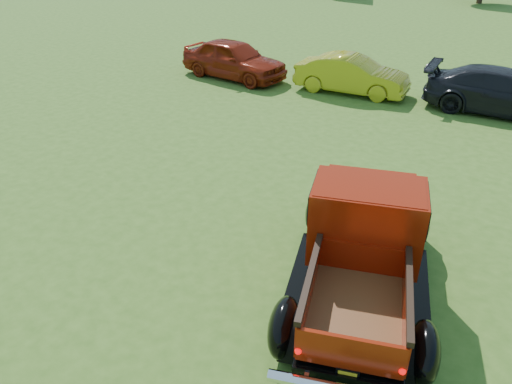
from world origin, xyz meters
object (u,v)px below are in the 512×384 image
Objects in this scene: pickup_truck at (364,237)px; show_car_red at (234,59)px; show_car_yellow at (352,75)px; show_car_grey at (503,92)px.

pickup_truck reaches higher than show_car_red.
show_car_yellow is (4.21, 0.74, -0.07)m from show_car_red.
pickup_truck is 11.63m from show_car_red.
show_car_grey is (0.33, 9.52, -0.18)m from pickup_truck.
show_car_red is at bearing 93.19° from show_car_yellow.
show_car_grey is at bearing 68.81° from pickup_truck.
show_car_grey is at bearing -88.11° from show_car_yellow.
pickup_truck is 1.35× the size of show_car_yellow.
show_car_red reaches higher than show_car_grey.
show_car_red is 4.27m from show_car_yellow.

